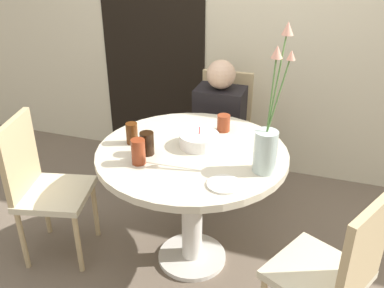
% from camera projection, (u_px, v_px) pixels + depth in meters
% --- Properties ---
extents(ground_plane, '(16.00, 16.00, 0.00)m').
position_uv_depth(ground_plane, '(192.00, 258.00, 2.71)').
color(ground_plane, '#6B5B4C').
extents(wall_back, '(8.00, 0.05, 2.60)m').
position_uv_depth(wall_back, '(247.00, 11.00, 3.21)').
color(wall_back, beige).
rests_on(wall_back, ground_plane).
extents(doorway_panel, '(0.90, 0.01, 2.05)m').
position_uv_depth(doorway_panel, '(153.00, 41.00, 3.53)').
color(doorway_panel, black).
rests_on(doorway_panel, ground_plane).
extents(dining_table, '(1.06, 1.06, 0.77)m').
position_uv_depth(dining_table, '(192.00, 174.00, 2.42)').
color(dining_table, beige).
rests_on(dining_table, ground_plane).
extents(chair_near_front, '(0.42, 0.42, 0.91)m').
position_uv_depth(chair_near_front, '(224.00, 126.00, 3.25)').
color(chair_near_front, beige).
rests_on(chair_near_front, ground_plane).
extents(chair_left_flank, '(0.48, 0.48, 0.91)m').
position_uv_depth(chair_left_flank, '(41.00, 182.00, 2.55)').
color(chair_left_flank, beige).
rests_on(chair_left_flank, ground_plane).
extents(chair_right_flank, '(0.54, 0.54, 0.91)m').
position_uv_depth(chair_right_flank, '(336.00, 270.00, 1.90)').
color(chair_right_flank, beige).
rests_on(chair_right_flank, ground_plane).
extents(birthday_cake, '(0.22, 0.22, 0.12)m').
position_uv_depth(birthday_cake, '(199.00, 140.00, 2.39)').
color(birthday_cake, white).
rests_on(birthday_cake, dining_table).
extents(flower_vase, '(0.15, 0.27, 0.71)m').
position_uv_depth(flower_vase, '(268.00, 137.00, 2.09)').
color(flower_vase, '#B2C6C1').
rests_on(flower_vase, dining_table).
extents(side_plate, '(0.17, 0.17, 0.01)m').
position_uv_depth(side_plate, '(224.00, 184.00, 2.04)').
color(side_plate, silver).
rests_on(side_plate, dining_table).
extents(drink_glass_0, '(0.08, 0.08, 0.10)m').
position_uv_depth(drink_glass_0, '(224.00, 123.00, 2.56)').
color(drink_glass_0, maroon).
rests_on(drink_glass_0, dining_table).
extents(drink_glass_1, '(0.07, 0.07, 0.14)m').
position_uv_depth(drink_glass_1, '(138.00, 152.00, 2.20)').
color(drink_glass_1, maroon).
rests_on(drink_glass_1, dining_table).
extents(drink_glass_2, '(0.08, 0.08, 0.13)m').
position_uv_depth(drink_glass_2, '(147.00, 143.00, 2.29)').
color(drink_glass_2, black).
rests_on(drink_glass_2, dining_table).
extents(drink_glass_3, '(0.07, 0.07, 0.12)m').
position_uv_depth(drink_glass_3, '(132.00, 133.00, 2.41)').
color(drink_glass_3, '#51280F').
rests_on(drink_glass_3, dining_table).
extents(person_boy, '(0.34, 0.24, 1.07)m').
position_uv_depth(person_boy, '(219.00, 136.00, 3.12)').
color(person_boy, '#383333').
rests_on(person_boy, ground_plane).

